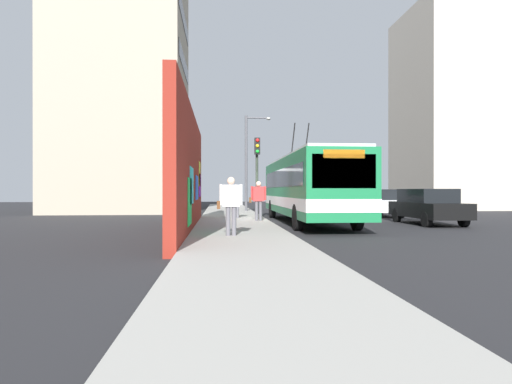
% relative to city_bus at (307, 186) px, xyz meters
% --- Properties ---
extents(ground_plane, '(80.00, 80.00, 0.00)m').
position_rel_city_bus_xyz_m(ground_plane, '(0.57, 1.80, -1.72)').
color(ground_plane, '#232326').
extents(sidewalk_slab, '(48.00, 3.20, 0.15)m').
position_rel_city_bus_xyz_m(sidewalk_slab, '(0.57, 3.40, -1.64)').
color(sidewalk_slab, '#9E9B93').
rests_on(sidewalk_slab, ground_plane).
extents(graffiti_wall, '(13.20, 0.32, 4.36)m').
position_rel_city_bus_xyz_m(graffiti_wall, '(-3.82, 5.15, 0.46)').
color(graffiti_wall, maroon).
rests_on(graffiti_wall, ground_plane).
extents(building_far_left, '(9.77, 8.72, 17.73)m').
position_rel_city_bus_xyz_m(building_far_left, '(12.33, 11.00, 7.15)').
color(building_far_left, '#9E937F').
rests_on(building_far_left, ground_plane).
extents(building_far_right, '(8.64, 7.28, 16.55)m').
position_rel_city_bus_xyz_m(building_far_right, '(15.00, -15.20, 6.56)').
color(building_far_right, '#B2A899').
rests_on(building_far_right, ground_plane).
extents(city_bus, '(12.32, 2.55, 4.85)m').
position_rel_city_bus_xyz_m(city_bus, '(0.00, 0.00, 0.00)').
color(city_bus, '#19723F').
rests_on(city_bus, ground_plane).
extents(parked_car_black, '(4.59, 1.81, 1.58)m').
position_rel_city_bus_xyz_m(parked_car_black, '(-1.31, -5.20, -0.88)').
color(parked_car_black, black).
rests_on(parked_car_black, ground_plane).
extents(parked_car_white, '(4.83, 1.79, 1.58)m').
position_rel_city_bus_xyz_m(parked_car_white, '(4.97, -5.20, -0.88)').
color(parked_car_white, white).
rests_on(parked_car_white, ground_plane).
extents(parked_car_dark_gray, '(4.46, 1.76, 1.58)m').
position_rel_city_bus_xyz_m(parked_car_dark_gray, '(10.56, -5.20, -0.88)').
color(parked_car_dark_gray, '#38383D').
rests_on(parked_car_dark_gray, ground_plane).
extents(parked_car_silver, '(4.19, 1.90, 1.58)m').
position_rel_city_bus_xyz_m(parked_car_silver, '(16.03, -5.20, -0.88)').
color(parked_car_silver, '#B7B7BC').
rests_on(parked_car_silver, ground_plane).
extents(pedestrian_midblock, '(0.22, 0.67, 1.66)m').
position_rel_city_bus_xyz_m(pedestrian_midblock, '(1.51, 3.24, -0.60)').
color(pedestrian_midblock, '#595960').
rests_on(pedestrian_midblock, sidewalk_slab).
extents(pedestrian_at_curb, '(0.24, 0.78, 1.77)m').
position_rel_city_bus_xyz_m(pedestrian_at_curb, '(-0.47, 2.30, -0.52)').
color(pedestrian_at_curb, '#595960').
rests_on(pedestrian_at_curb, sidewalk_slab).
extents(pedestrian_near_wall, '(0.24, 0.77, 1.76)m').
position_rel_city_bus_xyz_m(pedestrian_near_wall, '(-6.98, 3.72, -0.53)').
color(pedestrian_near_wall, '#595960').
rests_on(pedestrian_near_wall, sidewalk_slab).
extents(traffic_light, '(0.49, 0.28, 4.06)m').
position_rel_city_bus_xyz_m(traffic_light, '(1.99, 2.15, 1.17)').
color(traffic_light, '#2D382D').
rests_on(traffic_light, sidewalk_slab).
extents(street_lamp, '(0.44, 1.75, 6.44)m').
position_rel_city_bus_xyz_m(street_lamp, '(9.40, 2.05, 2.14)').
color(street_lamp, '#4C4C51').
rests_on(street_lamp, sidewalk_slab).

